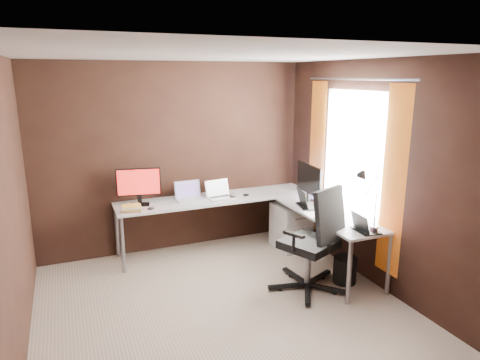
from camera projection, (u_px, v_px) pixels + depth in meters
name	position (u px, v px, depth m)	size (l,w,h in m)	color
room	(251.00, 183.00, 4.26)	(3.60, 3.60, 2.50)	#B6A58D
desk	(256.00, 208.00, 5.46)	(2.65, 2.25, 0.73)	silver
drawer_pedestal	(291.00, 227.00, 5.87)	(0.42, 0.50, 0.60)	silver
monitor_left	(139.00, 185.00, 5.34)	(0.54, 0.20, 0.47)	black
monitor_right	(309.00, 181.00, 5.45)	(0.16, 0.61, 0.50)	black
laptop_white	(189.00, 195.00, 5.64)	(0.35, 0.25, 0.23)	silver
laptop_silver	(219.00, 194.00, 5.71)	(0.37, 0.29, 0.23)	silver
laptop_black_big	(307.00, 203.00, 5.30)	(0.31, 0.39, 0.23)	black
laptop_black_small	(364.00, 227.00, 4.48)	(0.23, 0.31, 0.20)	black
book_stack	(131.00, 208.00, 5.13)	(0.28, 0.24, 0.08)	tan
mouse_left	(151.00, 208.00, 5.20)	(0.08, 0.05, 0.03)	black
mouse_corner	(246.00, 195.00, 5.78)	(0.09, 0.06, 0.04)	black
desk_lamp	(367.00, 193.00, 4.41)	(0.20, 0.24, 0.65)	slate
office_chair	(312.00, 260.00, 4.69)	(0.68, 0.72, 1.20)	black
wastebasket	(345.00, 270.00, 4.90)	(0.27, 0.27, 0.31)	black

